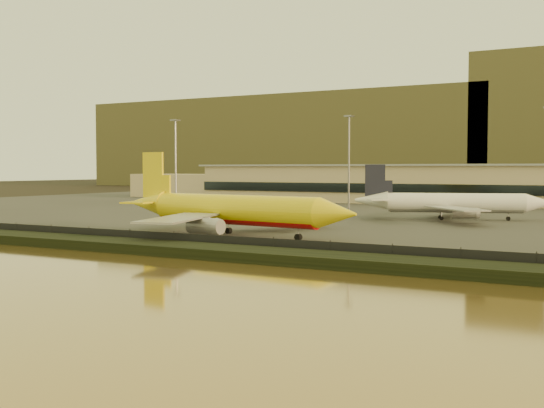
# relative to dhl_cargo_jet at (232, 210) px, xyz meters

# --- Properties ---
(ground) EXTENTS (900.00, 900.00, 0.00)m
(ground) POSITION_rel_dhl_cargo_jet_xyz_m (0.70, -6.60, -4.44)
(ground) COLOR black
(ground) RESTS_ON ground
(embankment) EXTENTS (320.00, 7.00, 1.40)m
(embankment) POSITION_rel_dhl_cargo_jet_xyz_m (0.70, -23.60, -3.74)
(embankment) COLOR black
(embankment) RESTS_ON ground
(tarmac) EXTENTS (320.00, 220.00, 0.20)m
(tarmac) POSITION_rel_dhl_cargo_jet_xyz_m (0.70, 88.40, -4.34)
(tarmac) COLOR #2D2D2D
(tarmac) RESTS_ON ground
(perimeter_fence) EXTENTS (300.00, 0.05, 2.20)m
(perimeter_fence) POSITION_rel_dhl_cargo_jet_xyz_m (0.70, -19.60, -3.14)
(perimeter_fence) COLOR black
(perimeter_fence) RESTS_ON tarmac
(terminal_building) EXTENTS (202.00, 25.00, 12.60)m
(terminal_building) POSITION_rel_dhl_cargo_jet_xyz_m (-13.82, 118.95, 1.81)
(terminal_building) COLOR #C5AE88
(terminal_building) RESTS_ON tarmac
(apron_light_masts) EXTENTS (152.20, 12.20, 25.40)m
(apron_light_masts) POSITION_rel_dhl_cargo_jet_xyz_m (15.70, 68.40, 11.26)
(apron_light_masts) COLOR slate
(apron_light_masts) RESTS_ON tarmac
(distant_hills) EXTENTS (470.00, 160.00, 70.00)m
(distant_hills) POSITION_rel_dhl_cargo_jet_xyz_m (-20.04, 333.40, 26.95)
(distant_hills) COLOR brown
(distant_hills) RESTS_ON ground
(dhl_cargo_jet) EXTENTS (47.55, 46.22, 14.20)m
(dhl_cargo_jet) POSITION_rel_dhl_cargo_jet_xyz_m (0.00, 0.00, 0.00)
(dhl_cargo_jet) COLOR yellow
(dhl_cargo_jet) RESTS_ON tarmac
(white_narrowbody_jet) EXTENTS (41.20, 39.14, 12.13)m
(white_narrowbody_jet) POSITION_rel_dhl_cargo_jet_xyz_m (23.49, 52.73, -0.62)
(white_narrowbody_jet) COLOR silver
(white_narrowbody_jet) RESTS_ON tarmac
(gse_vehicle_yellow) EXTENTS (3.68, 2.18, 1.55)m
(gse_vehicle_yellow) POSITION_rel_dhl_cargo_jet_xyz_m (5.23, 19.12, -3.46)
(gse_vehicle_yellow) COLOR yellow
(gse_vehicle_yellow) RESTS_ON tarmac
(gse_vehicle_white) EXTENTS (4.11, 2.68, 1.70)m
(gse_vehicle_white) POSITION_rel_dhl_cargo_jet_xyz_m (-14.20, 25.68, -3.39)
(gse_vehicle_white) COLOR silver
(gse_vehicle_white) RESTS_ON tarmac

